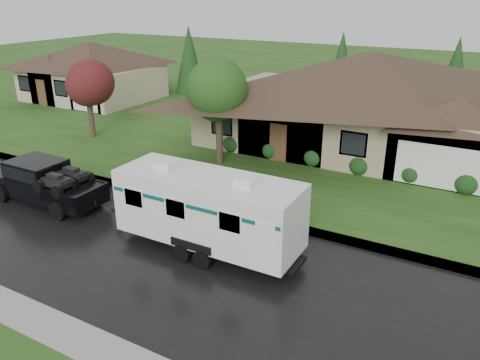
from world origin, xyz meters
name	(u,v)px	position (x,y,z in m)	size (l,w,h in m)	color
ground	(210,238)	(0.00, 0.00, 0.00)	(140.00, 140.00, 0.00)	#214917
road	(180,262)	(0.00, -2.00, 0.01)	(140.00, 8.00, 0.01)	black
curb	(238,214)	(0.00, 2.25, 0.07)	(140.00, 0.50, 0.15)	gray
lawn	(333,137)	(0.00, 15.00, 0.07)	(140.00, 26.00, 0.15)	#214917
house_main	(370,90)	(2.29, 13.84, 3.59)	(19.44, 10.80, 6.90)	gray
house_far	(92,66)	(-21.78, 15.85, 2.97)	(10.80, 8.64, 5.80)	#BFB08E
tree_left_green	(219,93)	(-3.92, 7.25, 3.98)	(3.34, 3.34, 5.52)	#382B1E
tree_red	(87,83)	(-13.66, 7.47, 3.57)	(2.98, 2.98, 4.93)	#382B1E
shrub_row	(336,160)	(2.00, 9.30, 0.65)	(13.60, 1.00, 1.00)	#143814
pickup_truck	(43,180)	(-8.33, -0.77, 1.04)	(5.83, 2.21, 1.94)	black
travel_trailer	(209,208)	(0.48, -0.77, 1.71)	(7.19, 2.52, 3.22)	white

